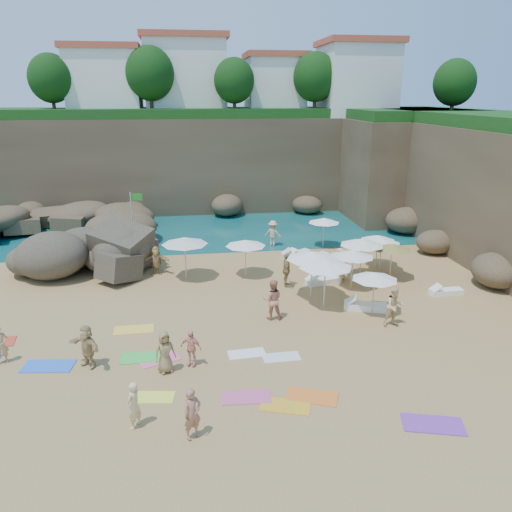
{
  "coord_description": "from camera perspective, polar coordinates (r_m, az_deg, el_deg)",
  "views": [
    {
      "loc": [
        -1.47,
        -21.25,
        9.99
      ],
      "look_at": [
        2.0,
        3.0,
        2.0
      ],
      "focal_mm": 35.0,
      "sensor_mm": 36.0,
      "label": 1
    }
  ],
  "objects": [
    {
      "name": "ground",
      "position": [
        23.53,
        -3.82,
        -7.1
      ],
      "size": [
        120.0,
        120.0,
        0.0
      ],
      "primitive_type": "plane",
      "color": "tan",
      "rests_on": "ground"
    },
    {
      "name": "seawater",
      "position": [
        52.24,
        -6.42,
        6.93
      ],
      "size": [
        120.0,
        120.0,
        0.0
      ],
      "primitive_type": "plane",
      "color": "#0C4751",
      "rests_on": "ground"
    },
    {
      "name": "cliff_back",
      "position": [
        46.77,
        -3.88,
        10.66
      ],
      "size": [
        44.0,
        8.0,
        8.0
      ],
      "primitive_type": "cube",
      "color": "brown",
      "rests_on": "ground"
    },
    {
      "name": "cliff_right",
      "position": [
        36.2,
        26.64,
        6.63
      ],
      "size": [
        8.0,
        30.0,
        8.0
      ],
      "primitive_type": "cube",
      "color": "brown",
      "rests_on": "ground"
    },
    {
      "name": "cliff_corner",
      "position": [
        45.59,
        16.08,
        9.82
      ],
      "size": [
        10.0,
        12.0,
        8.0
      ],
      "primitive_type": "cube",
      "color": "brown",
      "rests_on": "ground"
    },
    {
      "name": "rock_promontory",
      "position": [
        39.73,
        -21.75,
        2.19
      ],
      "size": [
        12.0,
        7.0,
        2.0
      ],
      "primitive_type": null,
      "color": "brown",
      "rests_on": "ground"
    },
    {
      "name": "clifftop_buildings",
      "position": [
        47.27,
        -2.92,
        19.55
      ],
      "size": [
        28.48,
        9.48,
        7.0
      ],
      "color": "white",
      "rests_on": "cliff_back"
    },
    {
      "name": "clifftop_trees",
      "position": [
        41.27,
        0.61,
        19.82
      ],
      "size": [
        35.6,
        23.82,
        4.4
      ],
      "color": "#11380F",
      "rests_on": "ground"
    },
    {
      "name": "marina_masts",
      "position": [
        53.87,
        -24.58,
        9.0
      ],
      "size": [
        3.1,
        0.1,
        6.0
      ],
      "color": "white",
      "rests_on": "ground"
    },
    {
      "name": "rock_outcrop",
      "position": [
        30.07,
        -18.49,
        -2.32
      ],
      "size": [
        8.86,
        7.67,
        2.99
      ],
      "primitive_type": null,
      "rotation": [
        0.0,
        0.0,
        -0.32
      ],
      "color": "brown",
      "rests_on": "ground"
    },
    {
      "name": "flag_pole",
      "position": [
        33.33,
        -13.79,
        4.66
      ],
      "size": [
        0.78,
        0.12,
        4.01
      ],
      "color": "silver",
      "rests_on": "ground"
    },
    {
      "name": "parasol_0",
      "position": [
        27.88,
        -8.15,
        1.74
      ],
      "size": [
        2.58,
        2.58,
        2.44
      ],
      "color": "silver",
      "rests_on": "ground"
    },
    {
      "name": "parasol_1",
      "position": [
        29.71,
        14.17,
        1.71
      ],
      "size": [
        2.2,
        2.2,
        2.08
      ],
      "color": "silver",
      "rests_on": "ground"
    },
    {
      "name": "parasol_2",
      "position": [
        34.05,
        7.78,
        4.06
      ],
      "size": [
        2.13,
        2.13,
        2.01
      ],
      "color": "silver",
      "rests_on": "ground"
    },
    {
      "name": "parasol_3",
      "position": [
        28.36,
        12.02,
        1.57
      ],
      "size": [
        2.46,
        2.46,
        2.32
      ],
      "color": "silver",
      "rests_on": "ground"
    },
    {
      "name": "parasol_4",
      "position": [
        30.67,
        13.76,
        2.03
      ],
      "size": [
        2.07,
        2.07,
        1.95
      ],
      "color": "silver",
      "rests_on": "ground"
    },
    {
      "name": "parasol_5",
      "position": [
        28.09,
        -1.2,
        1.5
      ],
      "size": [
        2.29,
        2.29,
        2.16
      ],
      "color": "silver",
      "rests_on": "ground"
    },
    {
      "name": "parasol_6",
      "position": [
        28.69,
        15.31,
        1.02
      ],
      "size": [
        2.19,
        2.19,
        2.07
      ],
      "color": "silver",
      "rests_on": "ground"
    },
    {
      "name": "parasol_7",
      "position": [
        25.09,
        6.46,
        0.08
      ],
      "size": [
        2.64,
        2.64,
        2.5
      ],
      "color": "silver",
      "rests_on": "ground"
    },
    {
      "name": "parasol_8",
      "position": [
        26.84,
        11.03,
        0.27
      ],
      "size": [
        2.24,
        2.24,
        2.11
      ],
      "color": "silver",
      "rests_on": "ground"
    },
    {
      "name": "parasol_9",
      "position": [
        23.94,
        13.43,
        -2.26
      ],
      "size": [
        2.17,
        2.17,
        2.05
      ],
      "color": "silver",
      "rests_on": "ground"
    },
    {
      "name": "parasol_11",
      "position": [
        24.11,
        7.95,
        -0.84
      ],
      "size": [
        2.6,
        2.6,
        2.46
      ],
      "color": "silver",
      "rests_on": "ground"
    },
    {
      "name": "lounger_0",
      "position": [
        31.68,
        8.49,
        -0.23
      ],
      "size": [
        2.07,
        1.55,
        0.31
      ],
      "primitive_type": "cube",
      "rotation": [
        0.0,
        0.0,
        0.5
      ],
      "color": "silver",
      "rests_on": "ground"
    },
    {
      "name": "lounger_1",
      "position": [
        32.05,
        4.65,
        0.11
      ],
      "size": [
        1.89,
        0.63,
        0.29
      ],
      "primitive_type": "cube",
      "rotation": [
        0.0,
        0.0,
        0.0
      ],
      "color": "silver",
      "rests_on": "ground"
    },
    {
      "name": "lounger_2",
      "position": [
        32.44,
        4.91,
        0.3
      ],
      "size": [
        1.77,
        1.36,
        0.27
      ],
      "primitive_type": "cube",
      "rotation": [
        0.0,
        0.0,
        0.53
      ],
      "color": "white",
      "rests_on": "ground"
    },
    {
      "name": "lounger_3",
      "position": [
        24.88,
        12.38,
        -5.66
      ],
      "size": [
        2.14,
        1.31,
        0.32
      ],
      "primitive_type": "cube",
      "rotation": [
        0.0,
        0.0,
        -0.34
      ],
      "color": "white",
      "rests_on": "ground"
    },
    {
      "name": "lounger_4",
      "position": [
        27.96,
        20.92,
        -3.83
      ],
      "size": [
        1.74,
        0.62,
        0.27
      ],
      "primitive_type": "cube",
      "rotation": [
        0.0,
        0.0,
        0.02
      ],
      "color": "white",
      "rests_on": "ground"
    },
    {
      "name": "lounger_5",
      "position": [
        27.79,
        7.64,
        -2.83
      ],
      "size": [
        2.07,
        1.09,
        0.31
      ],
      "primitive_type": "cube",
      "rotation": [
        0.0,
        0.0,
        0.23
      ],
      "color": "white",
      "rests_on": "ground"
    },
    {
      "name": "towel_1",
      "position": [
        20.41,
        -10.97,
        -11.57
      ],
      "size": [
        1.71,
        1.26,
        0.03
      ],
      "primitive_type": "cube",
      "rotation": [
        0.0,
        0.0,
        0.36
      ],
      "color": "#FA618F",
      "rests_on": "ground"
    },
    {
      "name": "towel_2",
      "position": [
        17.49,
        3.37,
        -16.73
      ],
      "size": [
        1.86,
        1.33,
        0.03
      ],
      "primitive_type": "cube",
      "rotation": [
        0.0,
        0.0,
        -0.32
      ],
      "color": "gold",
      "rests_on": "ground"
    },
    {
      "name": "towel_3",
      "position": [
        20.69,
        -12.71,
        -11.25
      ],
      "size": [
        1.83,
        0.95,
        0.03
      ],
      "primitive_type": "cube",
      "rotation": [
        0.0,
        0.0,
        -0.02
      ],
      "color": "green",
      "rests_on": "ground"
    },
    {
      "name": "towel_4",
      "position": [
        18.24,
        -11.67,
        -15.52
      ],
      "size": [
        1.54,
        0.92,
        0.03
      ],
      "primitive_type": "cube",
      "rotation": [
        0.0,
        0.0,
        -0.14
      ],
      "color": "#F6FF43",
      "rests_on": "ground"
    },
    {
      "name": "towel_5",
      "position": [
        20.26,
        2.91,
        -11.47
      ],
      "size": [
        1.5,
        0.78,
        0.03
      ],
      "primitive_type": "cube",
      "rotation": [
        0.0,
        0.0,
        0.03
      ],
      "color": "silver",
      "rests_on": "ground"
    },
    {
      "name": "towel_6",
      "position": [
        17.59,
        19.57,
        -17.67
      ],
      "size": [
        2.09,
        1.44,
        0.03
      ],
      "primitive_type": "cube",
      "rotation": [
        0.0,
        0.0,
        -0.28
      ],
      "color": "purple",
      "rests_on": "ground"
    },
    {
      "name": "towel_8",
      "position": [
        21.2,
        -22.66,
        -11.53
      ],
      "size": [
        2.03,
        1.19,
        0.03
      ],
      "primitive_type": "cube",
      "rotation": [
        0.0,
        0.0,
        -0.12
      ],
      "color": "blue",
      "rests_on": "ground"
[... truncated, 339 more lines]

